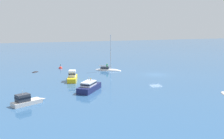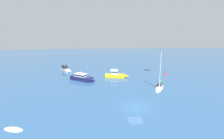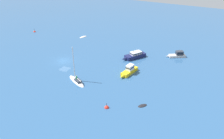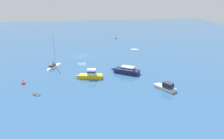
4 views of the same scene
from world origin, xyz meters
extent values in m
plane|color=#2D5684|center=(0.00, 0.00, 0.00)|extent=(163.30, 163.30, 0.00)
cube|color=silver|center=(16.43, -27.12, 0.30)|extent=(3.74, 4.70, 0.61)
cone|color=silver|center=(14.96, -24.74, 0.30)|extent=(1.11, 1.29, 0.61)
cube|color=#2D333D|center=(16.76, -27.65, 1.16)|extent=(2.11, 2.33, 1.11)
cube|color=black|center=(16.76, -27.65, 1.22)|extent=(2.17, 2.39, 0.24)
cylinder|color=silver|center=(16.76, -27.65, 1.99)|extent=(0.08, 0.08, 0.55)
cube|color=yellow|center=(1.78, -18.64, 0.44)|extent=(5.49, 2.66, 0.87)
cone|color=yellow|center=(-1.40, -18.02, 0.44)|extent=(1.46, 1.11, 0.87)
cube|color=silver|center=(1.97, -18.68, 1.52)|extent=(2.13, 1.68, 1.30)
cube|color=black|center=(1.97, -18.68, 1.59)|extent=(2.18, 1.73, 0.24)
cube|color=#191E4C|center=(10.64, -16.71, 0.52)|extent=(6.18, 5.10, 1.03)
cone|color=#191E4C|center=(7.57, -14.67, 0.52)|extent=(1.82, 1.69, 1.03)
cube|color=silver|center=(10.83, -16.83, 1.39)|extent=(3.51, 3.13, 0.73)
cube|color=black|center=(10.83, -16.83, 1.43)|extent=(3.57, 3.19, 0.24)
cylinder|color=silver|center=(10.83, -16.83, 2.14)|extent=(0.08, 0.08, 0.77)
cylinder|color=white|center=(10.19, -16.36, 1.49)|extent=(0.32, 0.32, 0.93)
sphere|color=tan|center=(10.19, -16.36, 2.08)|extent=(0.24, 0.24, 0.24)
ellipsoid|color=silver|center=(17.98, 5.27, 0.00)|extent=(3.09, 2.01, 0.48)
ellipsoid|color=black|center=(-9.22, -25.98, 0.00)|extent=(2.15, 1.98, 0.34)
ellipsoid|color=white|center=(-7.36, -9.19, 0.00)|extent=(4.30, 6.35, 0.95)
cube|color=#2D333D|center=(-7.72, -9.87, 0.67)|extent=(1.81, 2.18, 0.39)
cylinder|color=silver|center=(-7.06, -8.62, 4.46)|extent=(0.18, 0.18, 7.98)
cylinder|color=silver|center=(-7.73, -9.89, 1.11)|extent=(1.48, 2.61, 0.15)
cylinder|color=#19994C|center=(-7.53, -9.39, 0.98)|extent=(0.32, 0.32, 1.02)
sphere|color=gray|center=(-7.53, -9.39, 1.61)|extent=(0.24, 0.24, 0.24)
sphere|color=red|center=(-12.88, -19.93, 0.00)|extent=(0.90, 0.90, 0.90)
cylinder|color=black|center=(-12.88, -19.93, 0.75)|extent=(0.08, 0.08, 0.61)
camera|label=1|loc=(62.44, -25.19, 13.58)|focal=49.42mm
camera|label=2|loc=(6.44, 27.69, 13.67)|focal=28.49mm
camera|label=3|loc=(-44.11, -36.55, 27.84)|focal=36.60mm
camera|label=4|loc=(-0.54, -67.90, 19.55)|focal=36.78mm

